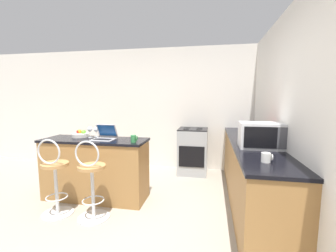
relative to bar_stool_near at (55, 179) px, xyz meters
name	(u,v)px	position (x,y,z in m)	size (l,w,h in m)	color
ground_plane	(115,227)	(0.89, -0.13, -0.49)	(20.00, 20.00, 0.00)	gray
wall_back	(161,109)	(0.89, 2.35, 0.81)	(12.00, 0.06, 2.60)	silver
wall_right	(305,123)	(2.87, -0.13, 0.81)	(0.06, 12.00, 2.60)	silver
breakfast_bar	(96,169)	(0.26, 0.57, -0.02)	(1.59, 0.56, 0.93)	#9E703D
counter_right	(250,173)	(2.56, 0.84, -0.02)	(0.59, 2.98, 0.93)	#9E703D
bar_stool_near	(55,179)	(0.00, 0.00, 0.00)	(0.40, 0.40, 1.03)	silver
bar_stool_far	(92,182)	(0.52, 0.00, 0.00)	(0.40, 0.40, 1.03)	silver
laptop	(105,136)	(0.43, 0.59, 0.49)	(0.31, 0.31, 0.22)	silver
microwave	(261,135)	(2.60, 0.42, 0.60)	(0.52, 0.35, 0.31)	silver
toaster	(251,134)	(2.55, 0.91, 0.53)	(0.25, 0.27, 0.18)	red
stove_range	(193,151)	(1.63, 2.02, -0.02)	(0.58, 0.57, 0.93)	#9EA3A8
mug_red	(253,128)	(2.77, 2.01, 0.48)	(0.09, 0.07, 0.09)	red
wine_glass_tall	(90,129)	(0.13, 0.69, 0.56)	(0.08, 0.08, 0.17)	silver
storage_jar	(244,130)	(2.51, 1.32, 0.53)	(0.11, 0.11, 0.18)	silver
mug_green	(134,139)	(0.93, 0.45, 0.49)	(0.10, 0.08, 0.10)	#338447
fruit_bowl	(80,134)	(-0.05, 0.71, 0.48)	(0.26, 0.26, 0.11)	silver
mug_white	(266,157)	(2.51, -0.24, 0.48)	(0.10, 0.09, 0.09)	white
wine_glass_short	(96,130)	(0.19, 0.77, 0.55)	(0.08, 0.08, 0.16)	silver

